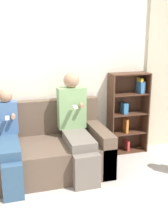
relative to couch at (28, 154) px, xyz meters
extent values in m
plane|color=#BCB2A8|center=(0.22, -0.55, -0.28)|extent=(14.00, 14.00, 0.00)
cube|color=silver|center=(0.22, 0.48, 0.99)|extent=(10.00, 0.06, 2.55)
cube|color=beige|center=(2.19, 0.43, 0.88)|extent=(0.61, 0.04, 2.33)
cube|color=brown|center=(0.00, -0.11, -0.07)|extent=(2.09, 0.76, 0.42)
cube|color=brown|center=(0.00, 0.34, 0.17)|extent=(2.09, 0.14, 0.90)
cube|color=brown|center=(0.95, -0.11, 0.01)|extent=(0.18, 0.76, 0.57)
cube|color=#70665B|center=(0.63, -0.55, -0.07)|extent=(0.32, 0.12, 0.42)
cube|color=#70665B|center=(0.63, -0.20, 0.20)|extent=(0.32, 0.57, 0.11)
cube|color=#84AD70|center=(0.63, 0.17, 0.53)|extent=(0.38, 0.17, 0.56)
sphere|color=tan|center=(0.63, 0.17, 0.91)|extent=(0.21, 0.21, 0.21)
cylinder|color=tan|center=(0.74, 0.03, 0.59)|extent=(0.05, 0.10, 0.05)
cube|color=white|center=(0.63, -0.02, 0.59)|extent=(0.05, 0.12, 0.02)
cube|color=#335170|center=(-0.22, -0.55, -0.07)|extent=(0.23, 0.12, 0.42)
cube|color=#335170|center=(-0.22, -0.18, 0.20)|extent=(0.23, 0.62, 0.11)
cube|color=#476B9E|center=(-0.22, 0.19, 0.46)|extent=(0.27, 0.12, 0.42)
sphere|color=tan|center=(-0.22, 0.19, 0.75)|extent=(0.17, 0.17, 0.17)
cylinder|color=tan|center=(-0.15, 0.08, 0.50)|extent=(0.05, 0.10, 0.05)
cube|color=white|center=(-0.22, 0.03, 0.50)|extent=(0.05, 0.12, 0.02)
cube|color=#4C2D1E|center=(1.26, 0.31, 0.33)|extent=(0.02, 0.26, 1.23)
cube|color=#4C2D1E|center=(1.84, 0.31, 0.33)|extent=(0.02, 0.26, 1.23)
cube|color=#4C2D1E|center=(1.55, 0.43, 0.33)|extent=(0.59, 0.02, 1.23)
cube|color=#4C2D1E|center=(1.55, 0.31, -0.27)|extent=(0.56, 0.22, 0.02)
cube|color=#4C2D1E|center=(1.55, 0.31, 0.03)|extent=(0.56, 0.22, 0.02)
cube|color=#4C2D1E|center=(1.55, 0.31, 0.33)|extent=(0.56, 0.22, 0.02)
cube|color=#4C2D1E|center=(1.55, 0.31, 0.64)|extent=(0.56, 0.22, 0.02)
cube|color=#4C2D1E|center=(1.55, 0.31, 0.94)|extent=(0.56, 0.22, 0.02)
cube|color=orange|center=(1.52, 0.31, 0.15)|extent=(0.04, 0.14, 0.22)
cube|color=#333338|center=(1.76, 0.31, 0.74)|extent=(0.04, 0.16, 0.18)
cube|color=gold|center=(1.73, 0.31, 0.76)|extent=(0.04, 0.14, 0.22)
cube|color=teal|center=(1.49, 0.31, 0.43)|extent=(0.07, 0.15, 0.16)
cube|color=#C63838|center=(1.56, 0.31, -0.18)|extent=(0.04, 0.13, 0.16)
cube|color=teal|center=(1.73, 0.31, 0.73)|extent=(0.06, 0.17, 0.17)
camera|label=1|loc=(-0.26, -3.42, 1.52)|focal=45.00mm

